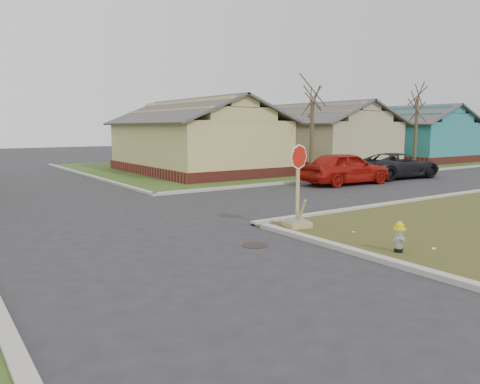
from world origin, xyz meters
TOP-DOWN VIEW (x-y plane):
  - ground at (0.00, 0.00)m, footprint 120.00×120.00m
  - verge_far_right at (22.00, 18.00)m, footprint 37.00×19.00m
  - curbs at (0.00, 5.00)m, footprint 80.00×40.00m
  - manhole at (2.20, -0.50)m, footprint 0.64×0.64m
  - side_house_yellow at (10.00, 16.50)m, footprint 7.60×11.60m
  - side_house_tan at (20.00, 16.50)m, footprint 7.60×11.60m
  - side_house_teal at (30.00, 16.50)m, footprint 7.60×11.60m
  - tree_mid_right at (14.00, 10.20)m, footprint 0.22×0.22m
  - tree_far_right at (24.00, 10.50)m, footprint 0.22×0.22m
  - fire_hydrant at (4.43, -2.97)m, footprint 0.27×0.27m
  - stop_sign at (4.32, 0.37)m, footprint 0.67×0.65m
  - red_sedan at (13.18, 6.83)m, footprint 4.94×2.30m
  - dark_pickup at (17.82, 7.21)m, footprint 5.29×2.80m

SIDE VIEW (x-z plane):
  - ground at x=0.00m, z-range 0.00..0.00m
  - curbs at x=0.00m, z-range -0.06..0.06m
  - manhole at x=2.20m, z-range 0.00..0.01m
  - verge_far_right at x=22.00m, z-range 0.00..0.05m
  - fire_hydrant at x=4.43m, z-range 0.08..0.80m
  - stop_sign at x=4.32m, z-range -0.62..1.73m
  - dark_pickup at x=17.82m, z-range 0.00..1.42m
  - red_sedan at x=13.18m, z-range 0.00..1.64m
  - tree_mid_right at x=14.00m, z-range 0.05..4.25m
  - side_house_yellow at x=10.00m, z-range -0.16..4.54m
  - side_house_tan at x=20.00m, z-range -0.16..4.54m
  - side_house_teal at x=30.00m, z-range -0.16..4.54m
  - tree_far_right at x=24.00m, z-range 0.05..4.81m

